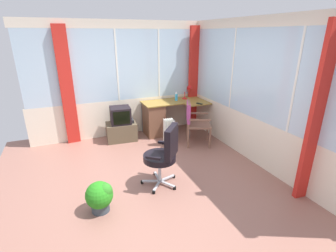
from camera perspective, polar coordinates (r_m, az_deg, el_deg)
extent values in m
cube|color=#8E5E51|center=(4.12, -3.54, -12.83)|extent=(4.85, 5.37, 0.06)
cube|color=beige|center=(5.88, -10.87, 2.02)|extent=(3.85, 0.06, 0.82)
cube|color=silver|center=(5.63, -11.66, 13.32)|extent=(3.78, 0.06, 1.50)
cube|color=beige|center=(5.60, -12.32, 21.89)|extent=(3.85, 0.06, 0.18)
cube|color=white|center=(5.52, -21.69, 12.20)|extent=(0.04, 0.07, 1.50)
cube|color=white|center=(5.63, -11.66, 13.32)|extent=(0.04, 0.07, 1.50)
cube|color=white|center=(5.90, -2.20, 14.01)|extent=(0.04, 0.07, 1.50)
cube|color=beige|center=(4.83, 18.78, -2.82)|extent=(0.06, 4.37, 0.82)
cube|color=silver|center=(4.53, 20.46, 10.84)|extent=(0.06, 4.28, 1.50)
cube|color=beige|center=(4.48, 21.87, 21.46)|extent=(0.06, 4.37, 0.18)
cube|color=white|center=(4.03, 27.44, 8.81)|extent=(0.07, 0.04, 1.50)
cube|color=white|center=(5.08, 14.86, 12.34)|extent=(0.07, 0.04, 1.50)
cube|color=red|center=(5.50, -22.16, 8.16)|extent=(0.26, 0.08, 2.40)
cube|color=red|center=(6.19, 5.91, 10.76)|extent=(0.26, 0.09, 2.40)
cube|color=red|center=(3.77, 31.08, 1.64)|extent=(0.26, 0.09, 2.40)
cube|color=olive|center=(5.82, 1.17, 5.65)|extent=(1.44, 0.58, 0.02)
cube|color=olive|center=(5.65, 6.89, 5.05)|extent=(0.58, 0.25, 0.02)
cube|color=brown|center=(5.76, -3.31, 1.46)|extent=(0.40, 0.54, 0.72)
cylinder|color=#4C4C51|center=(5.58, 4.92, 0.84)|extent=(0.04, 0.04, 0.73)
cylinder|color=#4C4C51|center=(5.93, -5.84, 1.99)|extent=(0.04, 0.04, 0.73)
cylinder|color=red|center=(6.02, 3.82, 6.33)|extent=(0.13, 0.13, 0.02)
cylinder|color=red|center=(6.00, 3.84, 7.09)|extent=(0.02, 0.02, 0.15)
cylinder|color=red|center=(5.97, 4.43, 8.44)|extent=(0.04, 0.06, 0.14)
cone|color=red|center=(5.95, 5.05, 8.68)|extent=(0.14, 0.14, 0.12)
cube|color=black|center=(5.59, 7.21, 5.12)|extent=(0.11, 0.15, 0.02)
cylinder|color=#37ABDA|center=(5.83, 1.91, 6.62)|extent=(0.06, 0.06, 0.16)
cone|color=white|center=(5.81, 1.92, 7.65)|extent=(0.06, 0.06, 0.06)
cylinder|color=brown|center=(5.15, 9.56, -2.95)|extent=(0.04, 0.04, 0.42)
cylinder|color=brown|center=(5.56, 8.97, -1.15)|extent=(0.04, 0.04, 0.42)
cylinder|color=brown|center=(5.11, 4.67, -2.93)|extent=(0.04, 0.04, 0.42)
cylinder|color=brown|center=(5.51, 4.43, -1.12)|extent=(0.04, 0.04, 0.42)
cube|color=brown|center=(5.24, 7.01, 0.32)|extent=(0.63, 0.63, 0.04)
cube|color=brown|center=(5.15, 4.69, 3.02)|extent=(0.21, 0.41, 0.47)
cube|color=#A74281|center=(5.14, 4.70, 3.27)|extent=(0.24, 0.44, 0.40)
cube|color=brown|center=(4.98, 7.33, 1.40)|extent=(0.41, 0.21, 0.03)
cube|color=brown|center=(5.39, 6.89, 2.92)|extent=(0.41, 0.21, 0.03)
cube|color=#B7B7BF|center=(3.91, -2.56, -13.52)|extent=(0.21, 0.24, 0.02)
cylinder|color=black|center=(3.82, -3.28, -14.91)|extent=(0.05, 0.05, 0.05)
cube|color=#B7B7BF|center=(3.95, -0.21, -13.11)|extent=(0.18, 0.26, 0.02)
cylinder|color=black|center=(3.90, 1.52, -14.02)|extent=(0.05, 0.05, 0.05)
cube|color=#B7B7BF|center=(4.09, -0.24, -11.83)|extent=(0.28, 0.10, 0.02)
cylinder|color=black|center=(4.17, 1.33, -11.47)|extent=(0.05, 0.05, 0.05)
cube|color=#B7B7BF|center=(4.13, -2.47, -11.47)|extent=(0.05, 0.28, 0.02)
cylinder|color=black|center=(4.26, -3.01, -10.77)|extent=(0.05, 0.05, 0.05)
cube|color=#B7B7BF|center=(4.03, -3.92, -12.46)|extent=(0.27, 0.14, 0.02)
cylinder|color=black|center=(4.05, -5.94, -12.71)|extent=(0.05, 0.05, 0.05)
cylinder|color=#B7B7BF|center=(3.92, -1.92, -10.07)|extent=(0.05, 0.05, 0.36)
cylinder|color=black|center=(3.81, -1.95, -7.22)|extent=(0.50, 0.50, 0.09)
cube|color=black|center=(3.64, 0.79, -3.71)|extent=(0.34, 0.38, 0.47)
cube|color=black|center=(3.99, -0.72, -3.85)|extent=(0.20, 0.18, 0.04)
cube|color=black|center=(3.53, -3.41, -7.29)|extent=(0.20, 0.18, 0.04)
cube|color=brown|center=(5.60, -10.59, -1.23)|extent=(0.68, 0.50, 0.39)
cube|color=black|center=(5.47, -10.84, 2.44)|extent=(0.45, 0.44, 0.36)
cube|color=black|center=(5.28, -10.56, 1.80)|extent=(0.34, 0.04, 0.28)
cube|color=#262628|center=(5.53, -9.27, 1.16)|extent=(0.28, 0.24, 0.07)
cube|color=silver|center=(5.17, -0.83, -1.40)|extent=(0.02, 0.10, 0.55)
cube|color=silver|center=(5.19, -0.40, -1.33)|extent=(0.02, 0.10, 0.55)
cube|color=silver|center=(5.20, 0.03, -1.27)|extent=(0.02, 0.10, 0.55)
cube|color=silver|center=(5.22, 0.46, -1.21)|extent=(0.02, 0.10, 0.55)
cube|color=silver|center=(5.23, 0.89, -1.15)|extent=(0.02, 0.10, 0.55)
cube|color=black|center=(5.26, 0.32, -4.48)|extent=(0.23, 0.04, 0.03)
cube|color=black|center=(5.37, -0.24, -3.90)|extent=(0.23, 0.04, 0.03)
cube|color=silver|center=(5.24, 1.30, -0.81)|extent=(0.05, 0.09, 0.39)
cylinder|color=#37424A|center=(3.60, -15.17, -17.47)|extent=(0.24, 0.24, 0.11)
sphere|color=#26831C|center=(3.49, -15.46, -14.99)|extent=(0.36, 0.36, 0.36)
sphere|color=#2C7E21|center=(3.43, -14.27, -14.14)|extent=(0.20, 0.20, 0.20)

